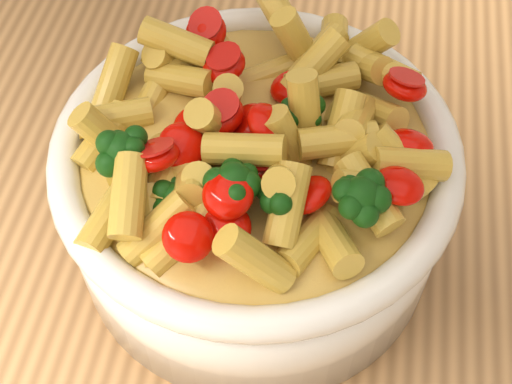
# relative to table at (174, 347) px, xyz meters

# --- Properties ---
(table) EXTENTS (1.20, 0.80, 0.90)m
(table) POSITION_rel_table_xyz_m (0.00, 0.00, 0.00)
(table) COLOR #B17F4C
(table) RESTS_ON ground
(serving_bowl) EXTENTS (0.24, 0.24, 0.10)m
(serving_bowl) POSITION_rel_table_xyz_m (0.06, 0.05, 0.15)
(serving_bowl) COLOR white
(serving_bowl) RESTS_ON table
(pasta_salad) EXTENTS (0.19, 0.19, 0.04)m
(pasta_salad) POSITION_rel_table_xyz_m (0.06, 0.05, 0.22)
(pasta_salad) COLOR gold
(pasta_salad) RESTS_ON serving_bowl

